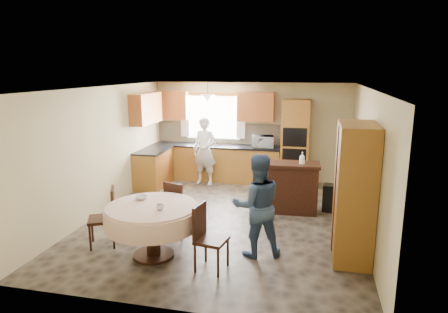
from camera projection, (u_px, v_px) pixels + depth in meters
name	position (u px, v px, depth m)	size (l,w,h in m)	color
floor	(225.00, 220.00, 7.66)	(5.00, 6.00, 0.01)	brown
ceiling	(225.00, 88.00, 7.12)	(5.00, 6.00, 0.01)	white
wall_back	(251.00, 132.00, 10.25)	(5.00, 0.02, 2.50)	tan
wall_front	(167.00, 211.00, 4.54)	(5.00, 0.02, 2.50)	tan
wall_left	(103.00, 150.00, 7.94)	(0.02, 6.00, 2.50)	tan
wall_right	(367.00, 163.00, 6.85)	(0.02, 6.00, 2.50)	tan
window	(213.00, 117.00, 10.37)	(1.40, 0.03, 1.10)	white
curtain_left	(185.00, 115.00, 10.48)	(0.22, 0.02, 1.15)	white
curtain_right	(241.00, 116.00, 10.15)	(0.22, 0.02, 1.15)	white
base_cab_back	(216.00, 163.00, 10.32)	(3.30, 0.60, 0.88)	#B37E2F
counter_back	(216.00, 146.00, 10.22)	(3.30, 0.64, 0.04)	black
base_cab_left	(154.00, 169.00, 9.76)	(0.60, 1.20, 0.88)	#B37E2F
counter_left	(153.00, 150.00, 9.66)	(0.64, 1.20, 0.04)	black
backsplash	(219.00, 133.00, 10.44)	(3.30, 0.02, 0.55)	tan
wall_cab_left	(172.00, 105.00, 10.40)	(0.85, 0.33, 0.72)	#C76D31
wall_cab_right	(256.00, 107.00, 9.92)	(0.90, 0.33, 0.72)	#C76D31
wall_cab_side	(146.00, 108.00, 9.47)	(0.33, 1.20, 0.72)	#C76D31
oven_tower	(295.00, 143.00, 9.74)	(0.66, 0.62, 2.12)	#B37E2F
oven_upper	(295.00, 137.00, 9.40)	(0.56, 0.01, 0.45)	black
oven_lower	(294.00, 158.00, 9.51)	(0.56, 0.01, 0.45)	black
pendant	(208.00, 98.00, 9.80)	(0.36, 0.36, 0.18)	beige
sideboard	(285.00, 189.00, 8.02)	(1.33, 0.55, 0.95)	#33190E
space_heater	(333.00, 198.00, 8.06)	(0.40, 0.28, 0.55)	black
cupboard	(354.00, 192.00, 5.97)	(0.54, 1.08, 2.06)	#B37E2F
dining_table	(152.00, 217.00, 6.04)	(1.43, 1.43, 0.82)	#33190E
chair_left	(107.00, 214.00, 6.46)	(0.56, 0.56, 0.97)	#33190E
chair_back	(177.00, 205.00, 6.91)	(0.52, 0.52, 0.94)	#33190E
chair_right	(206.00, 234.00, 5.69)	(0.48, 0.48, 0.96)	#33190E
framed_picture	(358.00, 132.00, 8.22)	(0.06, 0.57, 0.47)	gold
microwave	(263.00, 142.00, 9.88)	(0.53, 0.36, 0.29)	silver
person_sink	(205.00, 151.00, 9.90)	(0.61, 0.40, 1.68)	silver
person_dining	(257.00, 206.00, 6.06)	(0.78, 0.61, 1.60)	#334A70
bowl_sideboard	(265.00, 164.00, 8.00)	(0.20, 0.20, 0.05)	#B2B2B2
bottle_sideboard	(302.00, 159.00, 7.82)	(0.11, 0.11, 0.29)	silver
cup_table	(160.00, 207.00, 5.82)	(0.11, 0.11, 0.09)	#B2B2B2
bowl_table	(141.00, 198.00, 6.29)	(0.19, 0.19, 0.06)	#B2B2B2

